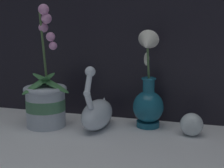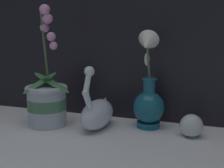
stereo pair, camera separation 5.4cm
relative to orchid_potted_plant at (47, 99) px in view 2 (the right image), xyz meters
name	(u,v)px [view 2 (the right image)]	position (x,y,z in m)	size (l,w,h in m)	color
ground_plane	(102,143)	(0.25, -0.10, -0.10)	(2.80, 2.80, 0.00)	white
orchid_potted_plant	(47,99)	(0.00, 0.00, 0.00)	(0.18, 0.18, 0.42)	#B2BCCC
swan_figurine	(97,112)	(0.18, 0.03, -0.04)	(0.09, 0.21, 0.22)	silver
blue_vase	(148,98)	(0.35, 0.09, 0.01)	(0.11, 0.14, 0.34)	#195B75
glass_sphere	(191,126)	(0.50, 0.04, -0.06)	(0.07, 0.07, 0.07)	silver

